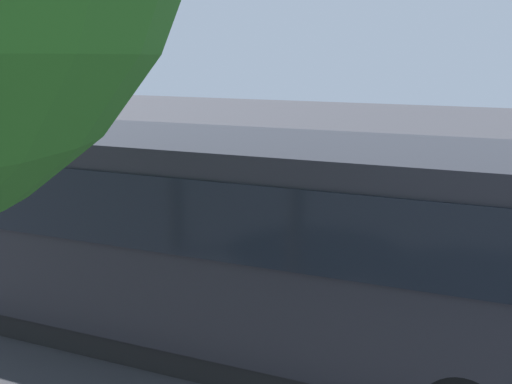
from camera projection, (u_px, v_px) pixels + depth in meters
name	position (u px, v px, depth m)	size (l,w,h in m)	color
ground_plane	(297.00, 240.00, 12.95)	(80.00, 80.00, 0.00)	#38383D
tour_bus	(190.00, 238.00, 8.16)	(11.57, 3.12, 3.25)	#26262B
spectator_far_left	(313.00, 232.00, 10.44)	(0.58, 0.35, 1.70)	black
spectator_left	(266.00, 219.00, 11.04)	(0.57, 0.32, 1.81)	black
spectator_centre	(209.00, 212.00, 11.71)	(0.58, 0.33, 1.74)	black
parked_motorcycle_silver	(345.00, 280.00, 9.48)	(2.04, 0.69, 0.99)	black
stunt_motorcycle	(210.00, 178.00, 16.83)	(2.04, 0.66, 1.23)	black
traffic_cone	(287.00, 206.00, 14.79)	(0.34, 0.34, 0.63)	orange
bay_line_a	(481.00, 249.00, 12.37)	(0.31, 4.22, 0.01)	white
bay_line_b	(371.00, 234.00, 13.40)	(0.32, 4.50, 0.01)	white
bay_line_c	(277.00, 222.00, 14.42)	(0.32, 4.42, 0.01)	white
bay_line_d	(195.00, 211.00, 15.44)	(0.33, 4.78, 0.01)	white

